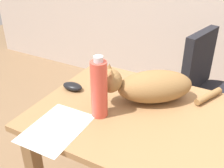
# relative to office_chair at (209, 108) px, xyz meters

# --- Properties ---
(desk) EXTENTS (1.52, 0.72, 0.76)m
(desk) POSITION_rel_office_chair_xyz_m (0.08, -0.77, 0.26)
(desk) COLOR #9E7247
(desk) RESTS_ON ground_plane
(office_chair) EXTENTS (0.49, 0.48, 0.92)m
(office_chair) POSITION_rel_office_chair_xyz_m (0.00, 0.00, 0.00)
(office_chair) COLOR black
(office_chair) RESTS_ON ground_plane
(cat) EXTENTS (0.50, 0.40, 0.20)m
(cat) POSITION_rel_office_chair_xyz_m (-0.22, -0.65, 0.44)
(cat) COLOR olive
(cat) RESTS_ON desk
(computer_mouse) EXTENTS (0.11, 0.06, 0.04)m
(computer_mouse) POSITION_rel_office_chair_xyz_m (-0.61, -0.75, 0.38)
(computer_mouse) COLOR black
(computer_mouse) RESTS_ON desk
(paper_sheet) EXTENTS (0.22, 0.30, 0.00)m
(paper_sheet) POSITION_rel_office_chair_xyz_m (-0.48, -1.04, 0.36)
(paper_sheet) COLOR white
(paper_sheet) RESTS_ON desk
(water_bottle) EXTENTS (0.07, 0.07, 0.28)m
(water_bottle) POSITION_rel_office_chair_xyz_m (-0.37, -0.87, 0.50)
(water_bottle) COLOR #D84C3D
(water_bottle) RESTS_ON desk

